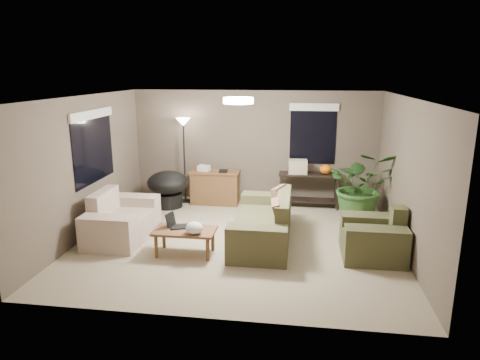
# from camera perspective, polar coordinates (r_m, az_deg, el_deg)

# --- Properties ---
(room_shell) EXTENTS (5.50, 5.50, 5.50)m
(room_shell) POSITION_cam_1_polar(r_m,az_deg,el_deg) (7.27, -0.22, 1.14)
(room_shell) COLOR tan
(room_shell) RESTS_ON ground
(main_sofa) EXTENTS (0.95, 2.20, 0.85)m
(main_sofa) POSITION_cam_1_polar(r_m,az_deg,el_deg) (7.53, 3.30, -6.00)
(main_sofa) COLOR #46442A
(main_sofa) RESTS_ON ground
(throw_pillows) EXTENTS (0.38, 1.39, 0.47)m
(throw_pillows) POSITION_cam_1_polar(r_m,az_deg,el_deg) (7.40, 5.31, -3.50)
(throw_pillows) COLOR #8C7251
(throw_pillows) RESTS_ON main_sofa
(loveseat) EXTENTS (0.90, 1.60, 0.85)m
(loveseat) POSITION_cam_1_polar(r_m,az_deg,el_deg) (7.98, -15.60, -5.32)
(loveseat) COLOR beige
(loveseat) RESTS_ON ground
(armchair) EXTENTS (0.95, 1.00, 0.85)m
(armchair) POSITION_cam_1_polar(r_m,az_deg,el_deg) (7.23, 17.39, -7.52)
(armchair) COLOR #45472A
(armchair) RESTS_ON ground
(coffee_table) EXTENTS (1.00, 0.55, 0.42)m
(coffee_table) POSITION_cam_1_polar(r_m,az_deg,el_deg) (7.03, -7.39, -7.05)
(coffee_table) COLOR brown
(coffee_table) RESTS_ON ground
(laptop) EXTENTS (0.42, 0.34, 0.24)m
(laptop) POSITION_cam_1_polar(r_m,az_deg,el_deg) (7.13, -8.52, -5.76)
(laptop) COLOR black
(laptop) RESTS_ON coffee_table
(plastic_bag) EXTENTS (0.28, 0.25, 0.19)m
(plastic_bag) POSITION_cam_1_polar(r_m,az_deg,el_deg) (6.79, -6.13, -6.37)
(plastic_bag) COLOR white
(plastic_bag) RESTS_ON coffee_table
(desk) EXTENTS (1.10, 0.50, 0.75)m
(desk) POSITION_cam_1_polar(r_m,az_deg,el_deg) (9.60, -3.33, -0.96)
(desk) COLOR brown
(desk) RESTS_ON ground
(desk_papers) EXTENTS (0.69, 0.29, 0.12)m
(desk_papers) POSITION_cam_1_polar(r_m,az_deg,el_deg) (9.52, -4.30, 1.51)
(desk_papers) COLOR silver
(desk_papers) RESTS_ON desk
(console_table) EXTENTS (1.30, 0.40, 0.75)m
(console_table) POSITION_cam_1_polar(r_m,az_deg,el_deg) (9.47, 9.13, -0.98)
(console_table) COLOR black
(console_table) RESTS_ON ground
(pumpkin) EXTENTS (0.29, 0.29, 0.21)m
(pumpkin) POSITION_cam_1_polar(r_m,az_deg,el_deg) (9.38, 11.36, 1.41)
(pumpkin) COLOR orange
(pumpkin) RESTS_ON console_table
(cardboard_box) EXTENTS (0.41, 0.32, 0.29)m
(cardboard_box) POSITION_cam_1_polar(r_m,az_deg,el_deg) (9.35, 7.71, 1.79)
(cardboard_box) COLOR beige
(cardboard_box) RESTS_ON console_table
(papasan_chair) EXTENTS (1.04, 1.04, 0.80)m
(papasan_chair) POSITION_cam_1_polar(r_m,az_deg,el_deg) (9.47, -9.57, -0.82)
(papasan_chair) COLOR black
(papasan_chair) RESTS_ON ground
(floor_lamp) EXTENTS (0.32, 0.32, 1.91)m
(floor_lamp) POSITION_cam_1_polar(r_m,az_deg,el_deg) (9.57, -7.54, 6.34)
(floor_lamp) COLOR black
(floor_lamp) RESTS_ON ground
(ceiling_fixture) EXTENTS (0.50, 0.50, 0.10)m
(ceiling_fixture) POSITION_cam_1_polar(r_m,az_deg,el_deg) (7.09, -0.23, 10.55)
(ceiling_fixture) COLOR white
(ceiling_fixture) RESTS_ON room_shell
(houseplant) EXTENTS (1.29, 1.43, 1.12)m
(houseplant) POSITION_cam_1_polar(r_m,az_deg,el_deg) (8.78, 15.81, -1.73)
(houseplant) COLOR #2D5923
(houseplant) RESTS_ON ground
(cat_scratching_post) EXTENTS (0.32, 0.32, 0.50)m
(cat_scratching_post) POSITION_cam_1_polar(r_m,az_deg,el_deg) (7.64, 17.54, -7.01)
(cat_scratching_post) COLOR tan
(cat_scratching_post) RESTS_ON ground
(window_left) EXTENTS (0.05, 1.56, 1.33)m
(window_left) POSITION_cam_1_polar(r_m,az_deg,el_deg) (8.28, -19.03, 5.75)
(window_left) COLOR black
(window_left) RESTS_ON room_shell
(window_back) EXTENTS (1.06, 0.05, 1.33)m
(window_back) POSITION_cam_1_polar(r_m,az_deg,el_deg) (9.55, 9.76, 7.39)
(window_back) COLOR black
(window_back) RESTS_ON room_shell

